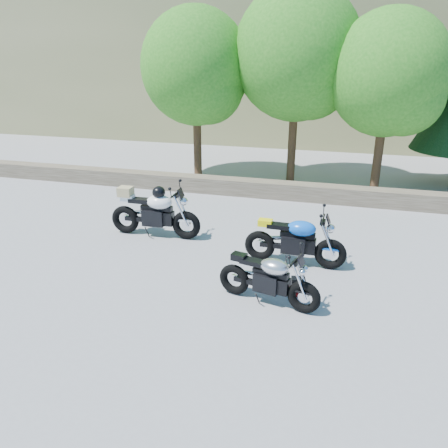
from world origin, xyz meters
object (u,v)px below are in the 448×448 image
at_px(blue_bike, 296,241).
at_px(backpack, 298,287).
at_px(white_bike, 154,212).
at_px(silver_bike, 269,279).

xyz_separation_m(blue_bike, backpack, (0.22, -1.26, -0.36)).
bearing_deg(white_bike, silver_bike, -37.43).
distance_m(silver_bike, backpack, 0.72).
height_order(silver_bike, blue_bike, blue_bike).
relative_size(white_bike, backpack, 6.75).
height_order(white_bike, blue_bike, white_bike).
xyz_separation_m(white_bike, backpack, (3.70, -1.91, -0.46)).
relative_size(white_bike, blue_bike, 1.07).
xyz_separation_m(silver_bike, backpack, (0.48, 0.43, -0.31)).
bearing_deg(blue_bike, white_bike, 171.25).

